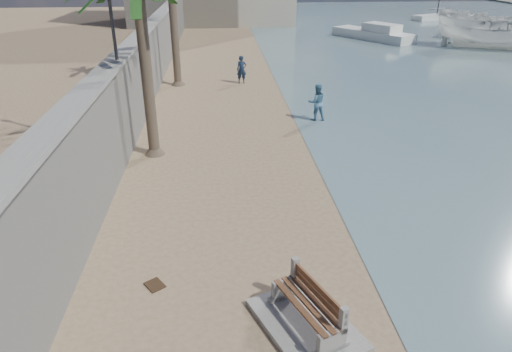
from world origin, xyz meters
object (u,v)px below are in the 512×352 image
person_b (317,100)px  boat_cruiser (499,27)px  sailboat_west (437,16)px  yacht_near (476,28)px  person_a (242,68)px  bench_far (307,311)px  yacht_far (372,35)px

person_b → boat_cruiser: size_ratio=0.45×
sailboat_west → yacht_near: bearing=-92.8°
person_a → boat_cruiser: boat_cruiser is taller
bench_far → sailboat_west: sailboat_west is taller
bench_far → person_a: size_ratio=1.50×
person_a → yacht_far: bearing=45.4°
bench_far → boat_cruiser: size_ratio=0.66×
yacht_near → boat_cruiser: bearing=-157.4°
bench_far → yacht_far: bearing=70.4°
person_b → yacht_near: bearing=-132.9°
person_a → sailboat_west: (25.29, 29.01, -0.58)m
person_a → person_b: 7.84m
bench_far → boat_cruiser: boat_cruiser is taller
boat_cruiser → yacht_near: boat_cruiser is taller
person_a → sailboat_west: 38.49m
person_b → yacht_far: (9.80, 22.41, -0.60)m
boat_cruiser → yacht_far: boat_cruiser is taller
yacht_near → bench_far: bearing=-170.0°
yacht_near → sailboat_west: size_ratio=1.11×
yacht_far → person_a: bearing=107.4°
person_a → person_b: person_b is taller
person_a → bench_far: bearing=-93.5°
bench_far → yacht_near: 46.10m
boat_cruiser → bench_far: bearing=171.8°
person_a → boat_cruiser: 23.59m
person_b → sailboat_west: size_ratio=0.17×
person_a → boat_cruiser: size_ratio=0.44×
boat_cruiser → yacht_near: bearing=7.8°
person_b → yacht_near: person_b is taller
sailboat_west → bench_far: bearing=-116.9°
bench_far → person_a: 20.30m
person_a → sailboat_west: size_ratio=0.17×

